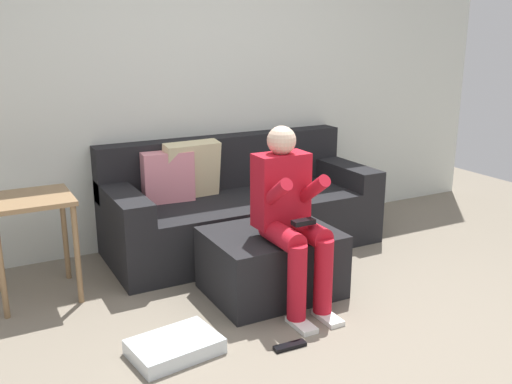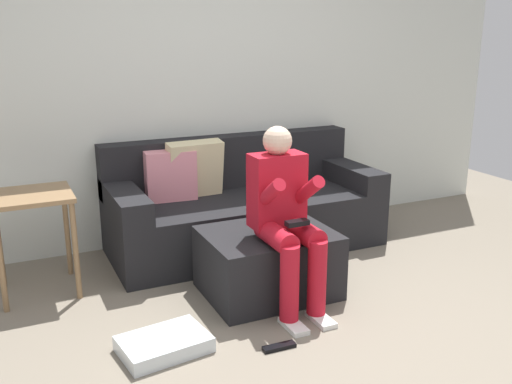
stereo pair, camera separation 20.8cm
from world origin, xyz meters
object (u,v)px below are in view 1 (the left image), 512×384
object	(u,v)px
person_seated	(291,213)
ottoman	(271,262)
side_table	(32,216)
storage_bin	(175,347)
remote_near_ottoman	(290,346)
couch_sectional	(238,208)

from	to	relation	value
person_seated	ottoman	bearing A→B (deg)	95.79
ottoman	side_table	bearing A→B (deg)	154.50
ottoman	side_table	distance (m)	1.56
storage_bin	side_table	world-z (taller)	side_table
ottoman	person_seated	distance (m)	0.44
storage_bin	remote_near_ottoman	distance (m)	0.63
person_seated	remote_near_ottoman	xyz separation A→B (m)	(-0.27, -0.46, -0.60)
storage_bin	person_seated	bearing A→B (deg)	14.32
couch_sectional	storage_bin	size ratio (longest dim) A/B	4.56
couch_sectional	remote_near_ottoman	bearing A→B (deg)	-105.93
couch_sectional	remote_near_ottoman	distance (m)	1.63
couch_sectional	ottoman	bearing A→B (deg)	-102.03
storage_bin	ottoman	bearing A→B (deg)	26.68
side_table	ottoman	bearing A→B (deg)	-25.50
remote_near_ottoman	person_seated	bearing A→B (deg)	61.28
ottoman	storage_bin	distance (m)	0.95
couch_sectional	storage_bin	world-z (taller)	couch_sectional
person_seated	storage_bin	bearing A→B (deg)	-165.68
couch_sectional	ottoman	world-z (taller)	couch_sectional
couch_sectional	remote_near_ottoman	world-z (taller)	couch_sectional
storage_bin	remote_near_ottoman	bearing A→B (deg)	-22.70
ottoman	remote_near_ottoman	distance (m)	0.73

